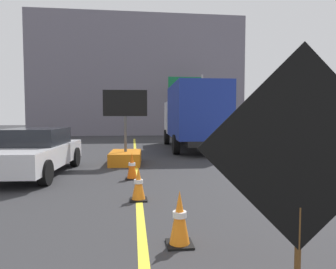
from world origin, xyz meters
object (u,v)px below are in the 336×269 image
at_px(arrow_board_trailer, 126,151).
at_px(traffic_cone_far_lane, 132,166).
at_px(pickup_car, 34,151).
at_px(roadwork_sign, 301,154).
at_px(box_truck, 193,115).
at_px(highway_guide_sign, 192,95).
at_px(traffic_cone_near_sign, 180,218).
at_px(traffic_cone_mid_lane, 138,184).

distance_m(arrow_board_trailer, traffic_cone_far_lane, 2.75).
distance_m(pickup_car, traffic_cone_far_lane, 3.12).
bearing_deg(roadwork_sign, arrow_board_trailer, 99.93).
relative_size(roadwork_sign, traffic_cone_far_lane, 3.17).
bearing_deg(box_truck, arrow_board_trailer, -127.37).
height_order(roadwork_sign, box_truck, box_truck).
height_order(roadwork_sign, highway_guide_sign, highway_guide_sign).
distance_m(roadwork_sign, highway_guide_sign, 21.79).
relative_size(arrow_board_trailer, pickup_car, 0.60).
bearing_deg(traffic_cone_near_sign, roadwork_sign, -69.15).
distance_m(box_truck, traffic_cone_far_lane, 8.00).
height_order(pickup_car, traffic_cone_far_lane, pickup_car).
bearing_deg(traffic_cone_mid_lane, pickup_car, 133.98).
xyz_separation_m(roadwork_sign, traffic_cone_near_sign, (-0.68, 1.78, -1.10)).
distance_m(arrow_board_trailer, traffic_cone_near_sign, 7.22).
height_order(box_truck, highway_guide_sign, highway_guide_sign).
relative_size(arrow_board_trailer, box_truck, 0.36).
bearing_deg(box_truck, traffic_cone_mid_lane, -107.98).
bearing_deg(highway_guide_sign, roadwork_sign, -99.02).
bearing_deg(highway_guide_sign, pickup_car, -118.35).
distance_m(roadwork_sign, traffic_cone_near_sign, 2.20).
bearing_deg(pickup_car, traffic_cone_mid_lane, -46.02).
distance_m(roadwork_sign, traffic_cone_far_lane, 6.44).
height_order(traffic_cone_near_sign, traffic_cone_mid_lane, traffic_cone_near_sign).
bearing_deg(arrow_board_trailer, box_truck, 52.63).
relative_size(box_truck, traffic_cone_far_lane, 10.24).
bearing_deg(highway_guide_sign, traffic_cone_mid_lane, -104.80).
distance_m(traffic_cone_near_sign, traffic_cone_far_lane, 4.47).
bearing_deg(traffic_cone_far_lane, traffic_cone_mid_lane, -86.28).
bearing_deg(arrow_board_trailer, roadwork_sign, -80.07).
distance_m(pickup_car, traffic_cone_mid_lane, 4.43).
xyz_separation_m(highway_guide_sign, traffic_cone_far_lane, (-4.73, -15.23, -3.06)).
distance_m(roadwork_sign, arrow_board_trailer, 9.13).
relative_size(traffic_cone_mid_lane, traffic_cone_far_lane, 0.95).
bearing_deg(traffic_cone_mid_lane, box_truck, 72.02).
bearing_deg(arrow_board_trailer, traffic_cone_far_lane, -85.08).
relative_size(pickup_car, traffic_cone_mid_lane, 6.48).
distance_m(highway_guide_sign, traffic_cone_mid_lane, 18.24).
bearing_deg(traffic_cone_far_lane, box_truck, 66.22).
xyz_separation_m(arrow_board_trailer, highway_guide_sign, (4.97, 12.49, 2.94)).
xyz_separation_m(box_truck, traffic_cone_mid_lane, (-3.04, -9.35, -1.45)).
bearing_deg(traffic_cone_near_sign, highway_guide_sign, 78.27).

